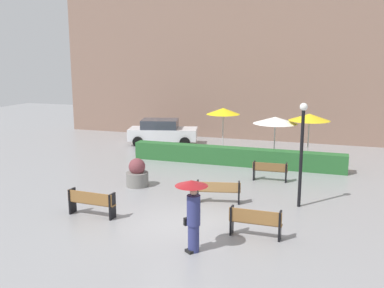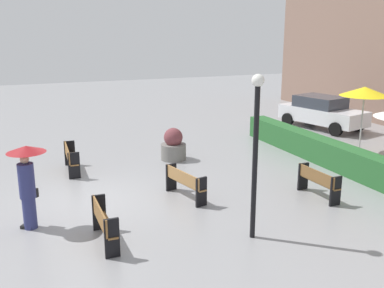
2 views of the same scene
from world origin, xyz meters
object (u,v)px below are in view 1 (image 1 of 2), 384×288
at_px(pedestrian_with_umbrella, 193,207).
at_px(patio_umbrella_yellow, 223,111).
at_px(bench_mid_center, 218,190).
at_px(bench_near_right, 255,221).
at_px(bench_back_row, 270,170).
at_px(lamp_post, 302,144).
at_px(parked_car, 162,132).
at_px(patio_umbrella_white, 275,120).
at_px(patio_umbrella_yellow_far, 309,117).
at_px(planter_pot, 137,174).
at_px(bench_near_left, 91,202).

height_order(pedestrian_with_umbrella, patio_umbrella_yellow, patio_umbrella_yellow).
relative_size(bench_mid_center, pedestrian_with_umbrella, 0.82).
xyz_separation_m(bench_near_right, pedestrian_with_umbrella, (-1.50, -1.49, 0.77)).
height_order(bench_back_row, pedestrian_with_umbrella, pedestrian_with_umbrella).
relative_size(pedestrian_with_umbrella, lamp_post, 0.54).
relative_size(bench_near_right, parked_car, 0.35).
bearing_deg(pedestrian_with_umbrella, bench_back_row, 82.64).
height_order(bench_back_row, patio_umbrella_white, patio_umbrella_white).
bearing_deg(bench_back_row, patio_umbrella_yellow_far, 70.67).
bearing_deg(lamp_post, bench_back_row, 116.77).
bearing_deg(patio_umbrella_yellow, bench_near_right, -70.58).
relative_size(bench_back_row, patio_umbrella_white, 0.65).
distance_m(bench_mid_center, planter_pot, 3.96).
bearing_deg(patio_umbrella_white, bench_mid_center, -98.11).
distance_m(bench_mid_center, bench_back_row, 3.84).
bearing_deg(bench_near_right, parked_car, 123.26).
bearing_deg(planter_pot, bench_near_right, -33.21).
distance_m(bench_near_right, patio_umbrella_yellow, 11.67).
xyz_separation_m(planter_pot, patio_umbrella_yellow_far, (6.56, 6.35, 1.88)).
bearing_deg(bench_near_left, lamp_post, 26.14).
relative_size(lamp_post, patio_umbrella_yellow_far, 1.48).
bearing_deg(patio_umbrella_white, pedestrian_with_umbrella, -93.25).
xyz_separation_m(bench_mid_center, patio_umbrella_white, (1.04, 7.32, 1.68)).
xyz_separation_m(bench_near_right, bench_near_left, (-5.66, -0.00, -0.01)).
xyz_separation_m(bench_near_right, planter_pot, (-5.71, 3.74, -0.01)).
height_order(bench_near_left, patio_umbrella_white, patio_umbrella_white).
distance_m(bench_near_right, patio_umbrella_yellow_far, 10.30).
relative_size(bench_mid_center, parked_car, 0.37).
bearing_deg(patio_umbrella_yellow_far, bench_back_row, -109.33).
relative_size(bench_near_right, planter_pot, 1.33).
distance_m(bench_mid_center, lamp_post, 3.49).
relative_size(bench_mid_center, patio_umbrella_yellow, 0.65).
xyz_separation_m(lamp_post, patio_umbrella_yellow_far, (-0.18, 6.82, 0.05)).
bearing_deg(bench_mid_center, planter_pot, 164.77).
bearing_deg(bench_back_row, bench_mid_center, -111.25).
xyz_separation_m(bench_near_left, pedestrian_with_umbrella, (4.16, -1.49, 0.78)).
xyz_separation_m(patio_umbrella_yellow_far, parked_car, (-8.94, 2.25, -1.58)).
bearing_deg(planter_pot, parked_car, 105.48).
distance_m(bench_back_row, patio_umbrella_yellow, 5.98).
xyz_separation_m(bench_near_left, patio_umbrella_white, (4.81, 10.02, 1.65)).
xyz_separation_m(bench_near_right, patio_umbrella_yellow_far, (0.84, 10.09, 1.86)).
bearing_deg(patio_umbrella_yellow, lamp_post, -57.42).
relative_size(bench_near_right, bench_near_left, 0.92).
distance_m(pedestrian_with_umbrella, planter_pot, 6.76).
distance_m(bench_near_right, lamp_post, 3.88).
relative_size(bench_near_left, patio_umbrella_yellow, 0.67).
height_order(bench_near_right, pedestrian_with_umbrella, pedestrian_with_umbrella).
distance_m(pedestrian_with_umbrella, patio_umbrella_yellow, 12.62).
bearing_deg(patio_umbrella_yellow_far, lamp_post, -88.51).
bearing_deg(patio_umbrella_white, bench_near_right, -85.17).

